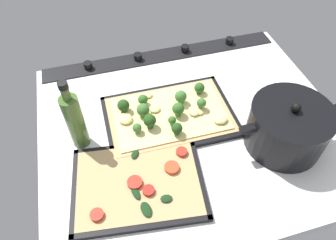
{
  "coord_description": "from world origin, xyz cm",
  "views": [
    {
      "loc": [
        22.31,
        53.59,
        68.34
      ],
      "look_at": [
        7.02,
        -0.11,
        3.98
      ],
      "focal_mm": 33.55,
      "sensor_mm": 36.0,
      "label": 1
    }
  ],
  "objects_px": {
    "baking_tray_back": "(138,184)",
    "broccoli_pizza": "(168,113)",
    "oil_bottle": "(75,120)",
    "cooking_pot": "(287,127)",
    "veggie_pizza_back": "(139,183)",
    "baking_tray_front": "(169,117)"
  },
  "relations": [
    {
      "from": "baking_tray_back",
      "to": "broccoli_pizza",
      "type": "bearing_deg",
      "value": -124.23
    },
    {
      "from": "oil_bottle",
      "to": "cooking_pot",
      "type": "bearing_deg",
      "value": 164.09
    },
    {
      "from": "veggie_pizza_back",
      "to": "oil_bottle",
      "type": "bearing_deg",
      "value": -54.59
    },
    {
      "from": "broccoli_pizza",
      "to": "cooking_pot",
      "type": "height_order",
      "value": "cooking_pot"
    },
    {
      "from": "baking_tray_back",
      "to": "cooking_pot",
      "type": "relative_size",
      "value": 1.26
    },
    {
      "from": "baking_tray_front",
      "to": "cooking_pot",
      "type": "distance_m",
      "value": 0.32
    },
    {
      "from": "baking_tray_front",
      "to": "veggie_pizza_back",
      "type": "xyz_separation_m",
      "value": [
        0.13,
        0.19,
        0.01
      ]
    },
    {
      "from": "baking_tray_front",
      "to": "broccoli_pizza",
      "type": "height_order",
      "value": "broccoli_pizza"
    },
    {
      "from": "baking_tray_front",
      "to": "baking_tray_back",
      "type": "xyz_separation_m",
      "value": [
        0.13,
        0.19,
        0.0
      ]
    },
    {
      "from": "broccoli_pizza",
      "to": "oil_bottle",
      "type": "bearing_deg",
      "value": 4.65
    },
    {
      "from": "veggie_pizza_back",
      "to": "oil_bottle",
      "type": "xyz_separation_m",
      "value": [
        0.12,
        -0.17,
        0.08
      ]
    },
    {
      "from": "broccoli_pizza",
      "to": "veggie_pizza_back",
      "type": "bearing_deg",
      "value": 56.44
    },
    {
      "from": "broccoli_pizza",
      "to": "oil_bottle",
      "type": "relative_size",
      "value": 1.59
    },
    {
      "from": "cooking_pot",
      "to": "oil_bottle",
      "type": "xyz_separation_m",
      "value": [
        0.52,
        -0.15,
        0.03
      ]
    },
    {
      "from": "baking_tray_front",
      "to": "baking_tray_back",
      "type": "bearing_deg",
      "value": 54.79
    },
    {
      "from": "oil_bottle",
      "to": "baking_tray_front",
      "type": "bearing_deg",
      "value": -175.6
    },
    {
      "from": "broccoli_pizza",
      "to": "veggie_pizza_back",
      "type": "xyz_separation_m",
      "value": [
        0.13,
        0.19,
        -0.01
      ]
    },
    {
      "from": "veggie_pizza_back",
      "to": "baking_tray_front",
      "type": "bearing_deg",
      "value": -124.55
    },
    {
      "from": "cooking_pot",
      "to": "oil_bottle",
      "type": "height_order",
      "value": "oil_bottle"
    },
    {
      "from": "veggie_pizza_back",
      "to": "cooking_pot",
      "type": "height_order",
      "value": "cooking_pot"
    },
    {
      "from": "baking_tray_back",
      "to": "veggie_pizza_back",
      "type": "distance_m",
      "value": 0.01
    },
    {
      "from": "baking_tray_back",
      "to": "veggie_pizza_back",
      "type": "bearing_deg",
      "value": 151.63
    }
  ]
}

